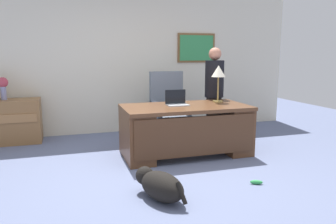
{
  "coord_description": "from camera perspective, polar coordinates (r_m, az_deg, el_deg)",
  "views": [
    {
      "loc": [
        -1.07,
        -3.72,
        1.49
      ],
      "look_at": [
        0.2,
        0.3,
        0.75
      ],
      "focal_mm": 34.99,
      "sensor_mm": 36.0,
      "label": 1
    }
  ],
  "objects": [
    {
      "name": "back_wall",
      "position": [
        6.42,
        -7.86,
        8.64
      ],
      "size": [
        7.0,
        0.16,
        2.7
      ],
      "color": "beige",
      "rests_on": "ground_plane"
    },
    {
      "name": "armchair",
      "position": [
        5.83,
        0.15,
        0.39
      ],
      "size": [
        0.6,
        0.59,
        1.19
      ],
      "color": "slate",
      "rests_on": "ground_plane"
    },
    {
      "name": "person_standing",
      "position": [
        5.69,
        8.03,
        3.16
      ],
      "size": [
        0.32,
        0.32,
        1.61
      ],
      "color": "#262323",
      "rests_on": "ground_plane"
    },
    {
      "name": "ground_plane",
      "position": [
        4.15,
        -1.4,
        -11.09
      ],
      "size": [
        12.0,
        12.0,
        0.0
      ],
      "primitive_type": "plane",
      "color": "slate"
    },
    {
      "name": "laptop",
      "position": [
        4.91,
        1.51,
        1.87
      ],
      "size": [
        0.32,
        0.22,
        0.22
      ],
      "color": "#B2B5BA",
      "rests_on": "desk"
    },
    {
      "name": "desk",
      "position": [
        4.91,
        3.14,
        -2.81
      ],
      "size": [
        1.86,
        0.97,
        0.74
      ],
      "color": "brown",
      "rests_on": "ground_plane"
    },
    {
      "name": "dog_toy_bone",
      "position": [
        4.03,
        15.15,
        -11.71
      ],
      "size": [
        0.15,
        0.11,
        0.05
      ],
      "primitive_type": "ellipsoid",
      "rotation": [
        0.0,
        0.0,
        5.83
      ],
      "color": "green",
      "rests_on": "ground_plane"
    },
    {
      "name": "desk_lamp",
      "position": [
        5.23,
        8.78,
        6.65
      ],
      "size": [
        0.22,
        0.22,
        0.58
      ],
      "color": "#9E8447",
      "rests_on": "desk"
    },
    {
      "name": "vase_with_flowers",
      "position": [
        6.08,
        -26.82,
        4.16
      ],
      "size": [
        0.17,
        0.17,
        0.38
      ],
      "color": "#8788AF",
      "rests_on": "credenza"
    },
    {
      "name": "dog_lying",
      "position": [
        3.48,
        -1.46,
        -12.59
      ],
      "size": [
        0.52,
        0.69,
        0.3
      ],
      "color": "black",
      "rests_on": "ground_plane"
    }
  ]
}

